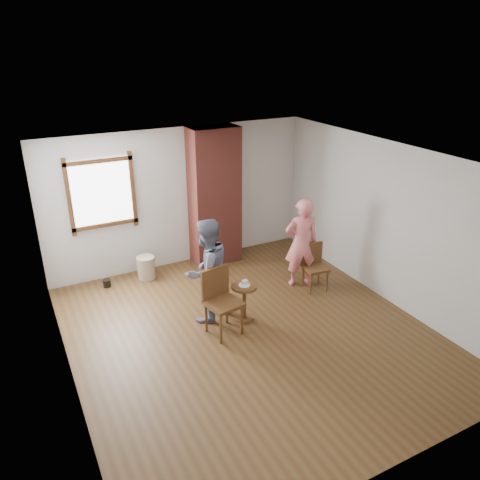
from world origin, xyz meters
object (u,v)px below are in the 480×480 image
stoneware_crock (146,267)px  man (207,271)px  dining_chair_left (220,298)px  person_pink (301,243)px  dining_chair_right (314,264)px  side_table (244,296)px

stoneware_crock → man: size_ratio=0.25×
dining_chair_left → person_pink: person_pink is taller
dining_chair_left → dining_chair_right: (2.00, 0.45, -0.11)m
stoneware_crock → dining_chair_right: 3.01m
dining_chair_right → man: 2.05m
stoneware_crock → dining_chair_left: dining_chair_left is taller
dining_chair_left → man: bearing=83.5°
dining_chair_left → dining_chair_right: 2.05m
side_table → man: size_ratio=0.37×
dining_chair_left → person_pink: size_ratio=0.63×
stoneware_crock → side_table: side_table is taller
dining_chair_right → man: size_ratio=0.50×
dining_chair_right → person_pink: 0.43m
side_table → man: man is taller
dining_chair_right → side_table: 1.58m
dining_chair_left → man: man is taller
man → person_pink: man is taller
dining_chair_right → side_table: bearing=-158.6°
stoneware_crock → dining_chair_left: bearing=-77.1°
side_table → person_pink: bearing=21.5°
dining_chair_left → dining_chair_right: size_ratio=1.23×
dining_chair_left → side_table: size_ratio=1.66×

